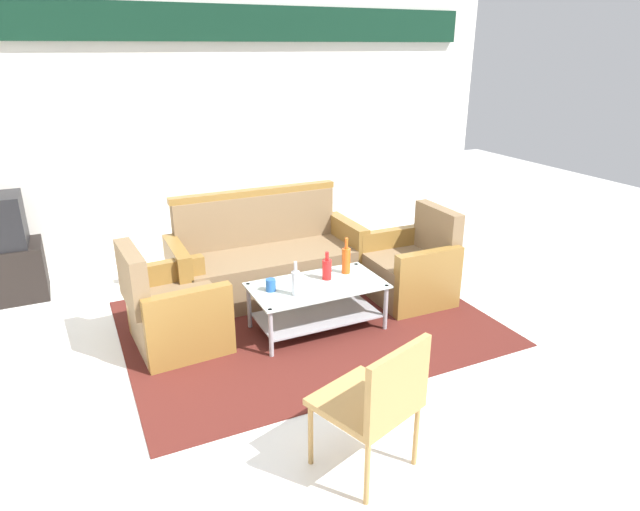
{
  "coord_description": "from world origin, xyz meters",
  "views": [
    {
      "loc": [
        -1.79,
        -3.0,
        2.25
      ],
      "look_at": [
        0.0,
        0.77,
        0.65
      ],
      "focal_mm": 30.79,
      "sensor_mm": 36.0,
      "label": 1
    }
  ],
  "objects_px": {
    "armchair_left": "(173,312)",
    "bottle_red": "(327,269)",
    "bottle_orange": "(346,260)",
    "armchair_right": "(411,270)",
    "bottle_clear": "(296,282)",
    "wicker_chair": "(378,398)",
    "coffee_table": "(317,300)",
    "cup": "(271,285)",
    "couch": "(267,262)"
  },
  "relations": [
    {
      "from": "coffee_table",
      "to": "wicker_chair",
      "type": "height_order",
      "value": "wicker_chair"
    },
    {
      "from": "couch",
      "to": "bottle_red",
      "type": "xyz_separation_m",
      "value": [
        0.25,
        -0.81,
        0.19
      ]
    },
    {
      "from": "couch",
      "to": "bottle_orange",
      "type": "xyz_separation_m",
      "value": [
        0.45,
        -0.76,
        0.22
      ]
    },
    {
      "from": "wicker_chair",
      "to": "coffee_table",
      "type": "bearing_deg",
      "value": 56.7
    },
    {
      "from": "bottle_red",
      "to": "wicker_chair",
      "type": "bearing_deg",
      "value": -107.41
    },
    {
      "from": "armchair_right",
      "to": "coffee_table",
      "type": "xyz_separation_m",
      "value": [
        -1.06,
        -0.18,
        -0.02
      ]
    },
    {
      "from": "armchair_right",
      "to": "bottle_orange",
      "type": "relative_size",
      "value": 2.66
    },
    {
      "from": "bottle_red",
      "to": "armchair_left",
      "type": "bearing_deg",
      "value": 171.66
    },
    {
      "from": "couch",
      "to": "armchair_left",
      "type": "relative_size",
      "value": 2.12
    },
    {
      "from": "armchair_left",
      "to": "coffee_table",
      "type": "xyz_separation_m",
      "value": [
        1.13,
        -0.25,
        -0.02
      ]
    },
    {
      "from": "armchair_left",
      "to": "bottle_clear",
      "type": "height_order",
      "value": "armchair_left"
    },
    {
      "from": "armchair_left",
      "to": "bottle_red",
      "type": "xyz_separation_m",
      "value": [
        1.26,
        -0.18,
        0.22
      ]
    },
    {
      "from": "bottle_orange",
      "to": "bottle_clear",
      "type": "relative_size",
      "value": 1.13
    },
    {
      "from": "cup",
      "to": "wicker_chair",
      "type": "bearing_deg",
      "value": -91.0
    },
    {
      "from": "armchair_right",
      "to": "cup",
      "type": "bearing_deg",
      "value": 96.24
    },
    {
      "from": "coffee_table",
      "to": "bottle_red",
      "type": "relative_size",
      "value": 4.51
    },
    {
      "from": "cup",
      "to": "bottle_orange",
      "type": "bearing_deg",
      "value": 5.64
    },
    {
      "from": "bottle_orange",
      "to": "cup",
      "type": "xyz_separation_m",
      "value": [
        -0.72,
        -0.07,
        -0.07
      ]
    },
    {
      "from": "bottle_red",
      "to": "bottle_orange",
      "type": "bearing_deg",
      "value": 13.5
    },
    {
      "from": "bottle_orange",
      "to": "cup",
      "type": "bearing_deg",
      "value": -174.36
    },
    {
      "from": "armchair_right",
      "to": "bottle_orange",
      "type": "height_order",
      "value": "armchair_right"
    },
    {
      "from": "bottle_orange",
      "to": "wicker_chair",
      "type": "height_order",
      "value": "wicker_chair"
    },
    {
      "from": "coffee_table",
      "to": "cup",
      "type": "height_order",
      "value": "cup"
    },
    {
      "from": "couch",
      "to": "cup",
      "type": "bearing_deg",
      "value": 72.54
    },
    {
      "from": "bottle_red",
      "to": "cup",
      "type": "bearing_deg",
      "value": -177.63
    },
    {
      "from": "couch",
      "to": "bottle_clear",
      "type": "height_order",
      "value": "couch"
    },
    {
      "from": "armchair_right",
      "to": "bottle_clear",
      "type": "xyz_separation_m",
      "value": [
        -1.29,
        -0.3,
        0.23
      ]
    },
    {
      "from": "coffee_table",
      "to": "wicker_chair",
      "type": "distance_m",
      "value": 1.72
    },
    {
      "from": "bottle_orange",
      "to": "cup",
      "type": "distance_m",
      "value": 0.73
    },
    {
      "from": "armchair_left",
      "to": "bottle_red",
      "type": "relative_size",
      "value": 3.49
    },
    {
      "from": "armchair_right",
      "to": "bottle_clear",
      "type": "bearing_deg",
      "value": 103.72
    },
    {
      "from": "armchair_left",
      "to": "armchair_right",
      "type": "height_order",
      "value": "same"
    },
    {
      "from": "bottle_orange",
      "to": "wicker_chair",
      "type": "distance_m",
      "value": 1.93
    },
    {
      "from": "cup",
      "to": "armchair_left",
      "type": "bearing_deg",
      "value": 164.61
    },
    {
      "from": "couch",
      "to": "bottle_orange",
      "type": "relative_size",
      "value": 5.65
    },
    {
      "from": "bottle_clear",
      "to": "wicker_chair",
      "type": "xyz_separation_m",
      "value": [
        -0.18,
        -1.54,
        -0.02
      ]
    },
    {
      "from": "couch",
      "to": "bottle_orange",
      "type": "distance_m",
      "value": 0.91
    },
    {
      "from": "bottle_red",
      "to": "cup",
      "type": "distance_m",
      "value": 0.51
    },
    {
      "from": "armchair_left",
      "to": "bottle_red",
      "type": "height_order",
      "value": "armchair_left"
    },
    {
      "from": "bottle_red",
      "to": "coffee_table",
      "type": "bearing_deg",
      "value": -150.5
    },
    {
      "from": "bottle_orange",
      "to": "bottle_clear",
      "type": "height_order",
      "value": "bottle_orange"
    },
    {
      "from": "wicker_chair",
      "to": "cup",
      "type": "bearing_deg",
      "value": 69.84
    },
    {
      "from": "bottle_orange",
      "to": "bottle_clear",
      "type": "distance_m",
      "value": 0.61
    },
    {
      "from": "couch",
      "to": "cup",
      "type": "xyz_separation_m",
      "value": [
        -0.26,
        -0.83,
        0.14
      ]
    },
    {
      "from": "bottle_red",
      "to": "wicker_chair",
      "type": "relative_size",
      "value": 0.29
    },
    {
      "from": "armchair_right",
      "to": "bottle_clear",
      "type": "distance_m",
      "value": 1.35
    },
    {
      "from": "coffee_table",
      "to": "cup",
      "type": "xyz_separation_m",
      "value": [
        -0.39,
        0.05,
        0.19
      ]
    },
    {
      "from": "cup",
      "to": "armchair_right",
      "type": "bearing_deg",
      "value": 5.38
    },
    {
      "from": "couch",
      "to": "armchair_right",
      "type": "relative_size",
      "value": 2.12
    },
    {
      "from": "bottle_orange",
      "to": "wicker_chair",
      "type": "bearing_deg",
      "value": -112.87
    }
  ]
}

